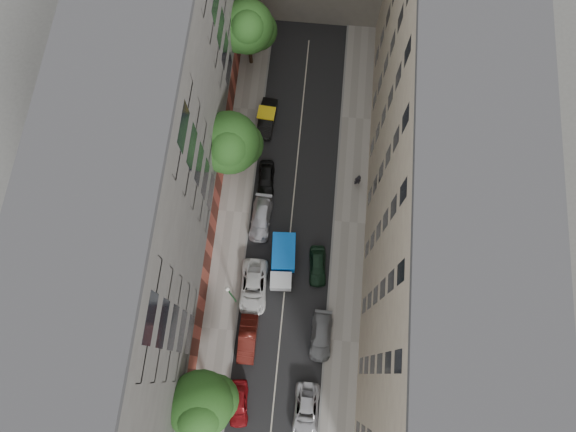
# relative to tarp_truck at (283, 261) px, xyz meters

# --- Properties ---
(ground) EXTENTS (120.00, 120.00, 0.00)m
(ground) POSITION_rel_tarp_truck_xyz_m (0.38, 4.60, -1.28)
(ground) COLOR #4C4C49
(ground) RESTS_ON ground
(road_surface) EXTENTS (8.00, 44.00, 0.02)m
(road_surface) POSITION_rel_tarp_truck_xyz_m (0.38, 4.60, -1.27)
(road_surface) COLOR black
(road_surface) RESTS_ON ground
(sidewalk_left) EXTENTS (3.00, 44.00, 0.15)m
(sidewalk_left) POSITION_rel_tarp_truck_xyz_m (-5.12, 4.60, -1.21)
(sidewalk_left) COLOR gray
(sidewalk_left) RESTS_ON ground
(sidewalk_right) EXTENTS (3.00, 44.00, 0.15)m
(sidewalk_right) POSITION_rel_tarp_truck_xyz_m (5.88, 4.60, -1.21)
(sidewalk_right) COLOR gray
(sidewalk_right) RESTS_ON ground
(building_left) EXTENTS (8.00, 44.00, 20.00)m
(building_left) POSITION_rel_tarp_truck_xyz_m (-10.62, 4.60, 8.72)
(building_left) COLOR #4F4D4A
(building_left) RESTS_ON ground
(building_right) EXTENTS (8.00, 44.00, 20.00)m
(building_right) POSITION_rel_tarp_truck_xyz_m (11.38, 4.60, 8.72)
(building_right) COLOR #B2A58A
(building_right) RESTS_ON ground
(tarp_truck) EXTENTS (2.26, 5.15, 2.33)m
(tarp_truck) POSITION_rel_tarp_truck_xyz_m (0.00, 0.00, 0.00)
(tarp_truck) COLOR black
(tarp_truck) RESTS_ON ground
(car_left_0) EXTENTS (1.96, 4.01, 1.32)m
(car_left_0) POSITION_rel_tarp_truck_xyz_m (-2.54, -12.40, -0.63)
(car_left_0) COLOR maroon
(car_left_0) RESTS_ON ground
(car_left_1) EXTENTS (1.54, 4.32, 1.42)m
(car_left_1) POSITION_rel_tarp_truck_xyz_m (-2.42, -7.06, -0.57)
(car_left_1) COLOR #4B140F
(car_left_1) RESTS_ON ground
(car_left_2) EXTENTS (2.58, 5.26, 1.44)m
(car_left_2) POSITION_rel_tarp_truck_xyz_m (-2.42, -2.49, -0.57)
(car_left_2) COLOR silver
(car_left_2) RESTS_ON ground
(car_left_3) EXTENTS (2.03, 4.65, 1.33)m
(car_left_3) POSITION_rel_tarp_truck_xyz_m (-2.47, 4.01, -0.62)
(car_left_3) COLOR silver
(car_left_3) RESTS_ON ground
(car_left_4) EXTENTS (1.77, 3.93, 1.31)m
(car_left_4) POSITION_rel_tarp_truck_xyz_m (-2.43, 8.00, -0.63)
(car_left_4) COLOR black
(car_left_4) RESTS_ON ground
(car_left_5) EXTENTS (1.82, 4.48, 1.44)m
(car_left_5) POSITION_rel_tarp_truck_xyz_m (-3.04, 14.40, -0.56)
(car_left_5) COLOR black
(car_left_5) RESTS_ON ground
(car_right_0) EXTENTS (2.16, 4.62, 1.28)m
(car_right_0) POSITION_rel_tarp_truck_xyz_m (3.18, -12.40, -0.64)
(car_right_0) COLOR #B8B8BD
(car_right_0) RESTS_ON ground
(car_right_1) EXTENTS (1.85, 4.45, 1.29)m
(car_right_1) POSITION_rel_tarp_truck_xyz_m (3.98, -6.20, -0.64)
(car_right_1) COLOR gray
(car_right_1) RESTS_ON ground
(car_right_2) EXTENTS (1.82, 3.90, 1.29)m
(car_right_2) POSITION_rel_tarp_truck_xyz_m (3.18, -0.00, -0.64)
(car_right_2) COLOR black
(car_right_2) RESTS_ON ground
(tree_near) EXTENTS (5.31, 5.04, 8.53)m
(tree_near) POSITION_rel_tarp_truck_xyz_m (-4.84, -12.51, 4.54)
(tree_near) COLOR #382619
(tree_near) RESTS_ON sidewalk_left
(tree_mid) EXTENTS (5.77, 5.56, 8.40)m
(tree_mid) POSITION_rel_tarp_truck_xyz_m (-5.52, 8.99, 4.29)
(tree_mid) COLOR #382619
(tree_mid) RESTS_ON sidewalk_left
(tree_far) EXTENTS (5.36, 5.09, 8.39)m
(tree_far) POSITION_rel_tarp_truck_xyz_m (-5.33, 20.97, 4.42)
(tree_far) COLOR #382619
(tree_far) RESTS_ON sidewalk_left
(lamp_post) EXTENTS (0.36, 0.36, 7.00)m
(lamp_post) POSITION_rel_tarp_truck_xyz_m (-3.90, -3.82, 3.13)
(lamp_post) COLOR #195826
(lamp_post) RESTS_ON sidewalk_left
(pedestrian) EXTENTS (0.79, 0.63, 1.87)m
(pedestrian) POSITION_rel_tarp_truck_xyz_m (6.30, 8.56, -0.20)
(pedestrian) COLOR black
(pedestrian) RESTS_ON sidewalk_right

